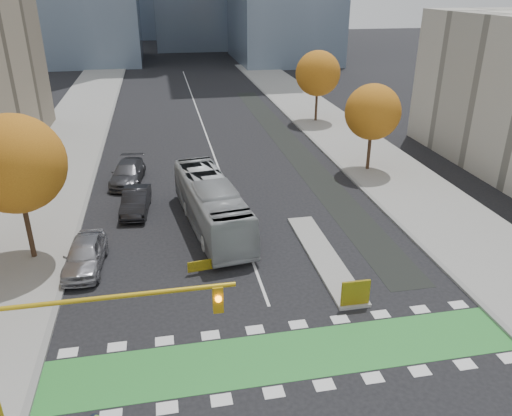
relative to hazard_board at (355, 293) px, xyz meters
name	(u,v)px	position (x,y,z in m)	size (l,w,h in m)	color
ground	(296,381)	(-4.00, -4.20, -0.80)	(300.00, 300.00, 0.00)	black
sidewalk_west	(36,203)	(-17.50, 15.80, -0.73)	(7.00, 120.00, 0.15)	gray
sidewalk_east	(395,177)	(9.50, 15.80, -0.73)	(7.00, 120.00, 0.15)	gray
curb_west	(88,199)	(-14.00, 15.80, -0.73)	(0.30, 120.00, 0.16)	gray
curb_east	(353,180)	(6.00, 15.80, -0.73)	(0.30, 120.00, 0.16)	gray
bike_crossing	(287,355)	(-4.00, -2.70, -0.79)	(20.00, 3.00, 0.01)	#2B8532
centre_line	(202,122)	(-4.00, 35.80, -0.80)	(0.15, 70.00, 0.01)	silver
bike_lane_paint	(290,145)	(3.50, 25.80, -0.80)	(2.50, 50.00, 0.01)	black
median_island	(323,256)	(0.00, 4.80, -0.72)	(1.60, 10.00, 0.16)	gray
hazard_board	(355,293)	(0.00, 0.00, 0.00)	(1.40, 0.12, 1.30)	yellow
tree_west	(15,164)	(-16.00, 7.80, 4.82)	(5.20, 5.20, 8.22)	#332114
tree_east_near	(373,112)	(8.00, 17.80, 4.06)	(4.40, 4.40, 7.08)	#332114
tree_east_far	(318,73)	(8.50, 33.80, 4.44)	(4.80, 4.80, 7.65)	#332114
traffic_signal_west	(65,331)	(-11.93, -4.71, 3.23)	(8.53, 0.56, 5.20)	#BF9914
bus	(211,204)	(-5.73, 9.88, 0.76)	(2.63, 11.23, 3.13)	#A4A8AB
parked_car_a	(85,254)	(-13.00, 6.18, 0.02)	(1.94, 4.83, 1.65)	#AAA9AE
parked_car_b	(136,201)	(-10.50, 13.11, -0.03)	(1.64, 4.69, 1.55)	black
parked_car_c	(128,173)	(-11.25, 18.77, -0.02)	(2.20, 5.40, 1.57)	#48484D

